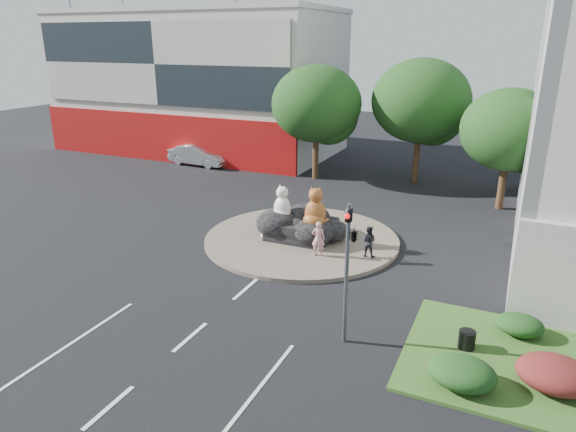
% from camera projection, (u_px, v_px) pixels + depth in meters
% --- Properties ---
extents(ground, '(120.00, 120.00, 0.00)m').
position_uv_depth(ground, '(190.00, 337.00, 18.03)').
color(ground, black).
rests_on(ground, ground).
extents(roundabout_island, '(10.00, 10.00, 0.20)m').
position_uv_depth(roundabout_island, '(302.00, 239.00, 26.60)').
color(roundabout_island, brown).
rests_on(roundabout_island, ground).
extents(rock_plinth, '(3.20, 2.60, 0.90)m').
position_uv_depth(rock_plinth, '(302.00, 229.00, 26.42)').
color(rock_plinth, black).
rests_on(rock_plinth, roundabout_island).
extents(shophouse_block, '(25.20, 12.30, 17.40)m').
position_uv_depth(shophouse_block, '(198.00, 82.00, 47.06)').
color(shophouse_block, beige).
rests_on(shophouse_block, ground).
extents(grass_verge, '(10.00, 6.00, 0.12)m').
position_uv_depth(grass_verge, '(569.00, 375.00, 15.89)').
color(grass_verge, '#2A511B').
rests_on(grass_verge, ground).
extents(tree_left, '(6.46, 6.46, 8.27)m').
position_uv_depth(tree_left, '(318.00, 108.00, 36.82)').
color(tree_left, '#382314').
rests_on(tree_left, ground).
extents(tree_mid, '(6.84, 6.84, 8.76)m').
position_uv_depth(tree_mid, '(422.00, 105.00, 35.70)').
color(tree_mid, '#382314').
rests_on(tree_mid, ground).
extents(tree_right, '(5.70, 5.70, 7.30)m').
position_uv_depth(tree_right, '(510.00, 134.00, 30.21)').
color(tree_right, '#382314').
rests_on(tree_right, ground).
extents(hedge_near_green, '(2.00, 1.60, 0.90)m').
position_uv_depth(hedge_near_green, '(462.00, 373.00, 15.18)').
color(hedge_near_green, '#113713').
rests_on(hedge_near_green, grass_verge).
extents(hedge_red, '(2.20, 1.76, 0.99)m').
position_uv_depth(hedge_red, '(555.00, 374.00, 15.04)').
color(hedge_red, '#4F1815').
rests_on(hedge_red, grass_verge).
extents(hedge_back_green, '(1.60, 1.28, 0.72)m').
position_uv_depth(hedge_back_green, '(520.00, 325.00, 17.89)').
color(hedge_back_green, '#113713').
rests_on(hedge_back_green, grass_verge).
extents(traffic_light, '(0.44, 1.24, 5.00)m').
position_uv_depth(traffic_light, '(351.00, 245.00, 16.57)').
color(traffic_light, '#595B60').
rests_on(traffic_light, ground).
extents(cat_white, '(1.41, 1.35, 1.84)m').
position_uv_depth(cat_white, '(282.00, 202.00, 26.23)').
color(cat_white, silver).
rests_on(cat_white, rock_plinth).
extents(cat_tabby, '(1.36, 1.21, 2.05)m').
position_uv_depth(cat_tabby, '(316.00, 206.00, 25.23)').
color(cat_tabby, '#A64822').
rests_on(cat_tabby, rock_plinth).
extents(kitten_calico, '(0.66, 0.60, 0.93)m').
position_uv_depth(kitten_calico, '(265.00, 230.00, 26.18)').
color(kitten_calico, silver).
rests_on(kitten_calico, roundabout_island).
extents(kitten_white, '(0.61, 0.60, 0.78)m').
position_uv_depth(kitten_white, '(319.00, 242.00, 24.86)').
color(kitten_white, white).
rests_on(kitten_white, roundabout_island).
extents(pedestrian_pink, '(0.71, 0.56, 1.70)m').
position_uv_depth(pedestrian_pink, '(318.00, 239.00, 24.07)').
color(pedestrian_pink, '#C07C81').
rests_on(pedestrian_pink, roundabout_island).
extents(pedestrian_dark, '(0.76, 0.60, 1.50)m').
position_uv_depth(pedestrian_dark, '(368.00, 241.00, 24.00)').
color(pedestrian_dark, black).
rests_on(pedestrian_dark, roundabout_island).
extents(parked_car, '(5.31, 2.09, 1.72)m').
position_uv_depth(parked_car, '(199.00, 155.00, 42.30)').
color(parked_car, '#B2B5BA').
rests_on(parked_car, ground).
extents(litter_bin, '(0.65, 0.65, 0.62)m').
position_uv_depth(litter_bin, '(467.00, 339.00, 17.12)').
color(litter_bin, black).
rests_on(litter_bin, grass_verge).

